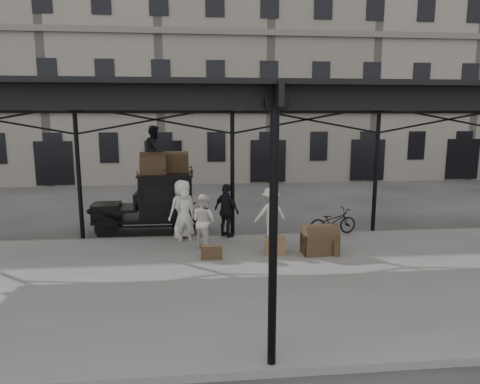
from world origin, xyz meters
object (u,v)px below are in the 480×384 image
object	(u,v)px
steamer_trunk_platform	(320,241)
porter_official	(227,211)
porter_left	(185,215)
bicycle	(333,221)
taxi	(158,200)
steamer_trunk_roof_near	(153,165)

from	to	relation	value
steamer_trunk_platform	porter_official	bearing A→B (deg)	135.14
porter_left	bicycle	size ratio (longest dim) A/B	0.98
taxi	steamer_trunk_platform	bearing A→B (deg)	-33.36
porter_official	steamer_trunk_platform	size ratio (longest dim) A/B	1.78
porter_left	bicycle	xyz separation A→B (m)	(5.02, 0.29, -0.40)
bicycle	steamer_trunk_roof_near	bearing A→B (deg)	69.47
porter_official	steamer_trunk_roof_near	bearing A→B (deg)	25.96
porter_left	steamer_trunk_platform	xyz separation A→B (m)	(4.00, -1.70, -0.48)
taxi	bicycle	bearing A→B (deg)	-12.17
porter_left	porter_official	xyz separation A→B (m)	(1.39, 0.37, 0.05)
steamer_trunk_roof_near	taxi	bearing A→B (deg)	71.02
taxi	steamer_trunk_roof_near	world-z (taller)	steamer_trunk_roof_near
steamer_trunk_platform	steamer_trunk_roof_near	bearing A→B (deg)	142.55
steamer_trunk_roof_near	porter_official	bearing A→B (deg)	-22.47
porter_official	bicycle	world-z (taller)	porter_official
taxi	bicycle	size ratio (longest dim) A/B	2.10
steamer_trunk_roof_near	steamer_trunk_platform	size ratio (longest dim) A/B	0.87
taxi	porter_left	size ratio (longest dim) A/B	2.14
porter_left	steamer_trunk_platform	world-z (taller)	porter_left
porter_left	bicycle	bearing A→B (deg)	-176.49
bicycle	steamer_trunk_platform	distance (m)	2.24
taxi	bicycle	distance (m)	6.18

